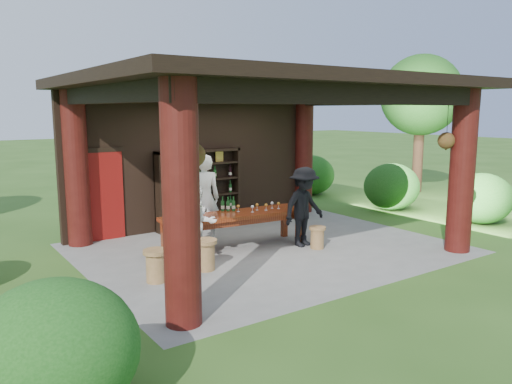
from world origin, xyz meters
TOP-DOWN VIEW (x-y plane):
  - ground at (0.00, 0.00)m, footprint 90.00×90.00m
  - pavilion at (-0.01, 0.43)m, footprint 7.50×6.00m
  - wine_shelf at (-0.28, 2.45)m, footprint 2.20×0.34m
  - tasting_table at (-0.55, 0.41)m, footprint 3.18×1.09m
  - stool_near_left at (-1.77, -0.54)m, footprint 0.43×0.43m
  - stool_near_right at (0.86, -0.62)m, footprint 0.36×0.36m
  - stool_far_left at (-2.77, -0.62)m, footprint 0.43×0.43m
  - host at (-0.83, 1.20)m, footprint 0.82×0.67m
  - guest_woman at (-1.69, -0.13)m, footprint 0.78×0.64m
  - guest_man at (0.77, -0.29)m, footprint 1.17×0.77m
  - table_bottles at (-0.52, 0.70)m, footprint 0.28×0.20m
  - table_glasses at (-0.11, 0.35)m, footprint 1.92×0.31m
  - napkin_basket at (-1.51, 0.46)m, footprint 0.28×0.20m
  - shrubs at (1.55, 0.42)m, footprint 13.36×9.85m
  - trees at (3.72, 1.67)m, footprint 22.31×11.70m

SIDE VIEW (x-z plane):
  - ground at x=0.00m, z-range 0.00..0.00m
  - stool_near_right at x=0.86m, z-range 0.01..0.48m
  - stool_far_left at x=-2.77m, z-range 0.02..0.58m
  - stool_near_left at x=-1.77m, z-range 0.02..0.59m
  - shrubs at x=1.55m, z-range -0.12..1.24m
  - tasting_table at x=-0.55m, z-range 0.26..1.01m
  - guest_woman at x=-1.69m, z-range 0.00..1.50m
  - napkin_basket at x=-1.51m, z-range 0.75..0.89m
  - table_glasses at x=-0.11m, z-range 0.75..0.90m
  - guest_man at x=0.77m, z-range 0.00..1.70m
  - table_bottles at x=-0.52m, z-range 0.75..1.06m
  - host at x=-0.83m, z-range 0.00..1.95m
  - wine_shelf at x=-0.28m, z-range 0.01..1.95m
  - pavilion at x=-0.01m, z-range 0.33..3.93m
  - trees at x=3.72m, z-range 0.97..5.77m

